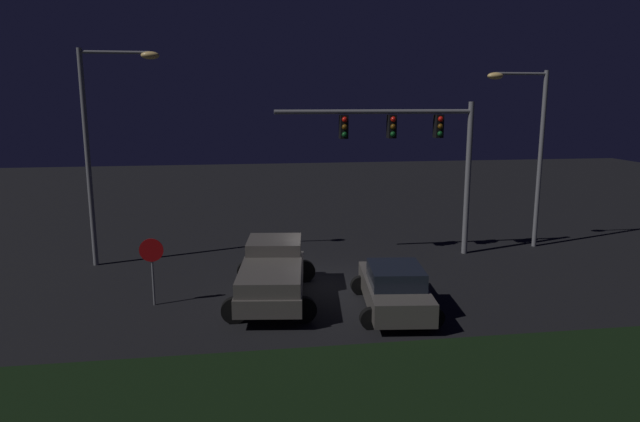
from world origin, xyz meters
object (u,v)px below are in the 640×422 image
car_sedan (394,288)px  traffic_signal_gantry (414,141)px  street_lamp_left (102,132)px  stop_sign (152,259)px  street_lamp_right (530,137)px  pickup_truck (273,270)px

car_sedan → traffic_signal_gantry: bearing=-15.3°
traffic_signal_gantry → street_lamp_left: 12.44m
street_lamp_left → stop_sign: 6.76m
stop_sign → street_lamp_right: bearing=18.7°
street_lamp_right → car_sedan: bearing=-139.3°
street_lamp_left → car_sedan: bearing=-33.8°
car_sedan → stop_sign: (-7.58, 1.61, 0.82)m
street_lamp_right → stop_sign: street_lamp_right is taller
street_lamp_left → traffic_signal_gantry: bearing=-2.3°
traffic_signal_gantry → pickup_truck: bearing=-144.0°
car_sedan → street_lamp_right: size_ratio=0.58×
pickup_truck → stop_sign: stop_sign is taller
street_lamp_right → traffic_signal_gantry: bearing=-172.8°
pickup_truck → stop_sign: bearing=98.3°
street_lamp_right → stop_sign: bearing=-161.3°
car_sedan → stop_sign: size_ratio=2.05×
street_lamp_left → street_lamp_right: 17.92m
car_sedan → traffic_signal_gantry: (2.47, 6.16, 4.16)m
car_sedan → street_lamp_left: 12.83m
traffic_signal_gantry → street_lamp_right: (5.50, 0.70, 0.07)m
pickup_truck → car_sedan: pickup_truck is taller
traffic_signal_gantry → stop_sign: (-10.05, -4.55, -3.34)m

